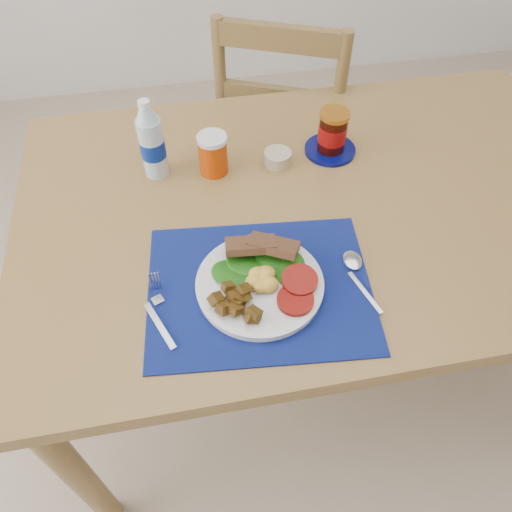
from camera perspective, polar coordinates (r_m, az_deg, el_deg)
The scene contains 11 objects.
ground at distance 1.70m, azimuth 6.65°, elevation -17.05°, with size 4.00×4.00×0.00m, color tan.
table at distance 1.23m, azimuth 7.07°, elevation 3.68°, with size 1.40×0.90×0.75m.
chair_far at distance 1.74m, azimuth 3.13°, elevation 15.94°, with size 0.54×0.53×1.13m.
placemat at distance 0.99m, azimuth 0.42°, elevation -3.66°, with size 0.44×0.35×0.00m, color black.
breakfast_plate at distance 0.98m, azimuth 0.18°, elevation -3.20°, with size 0.25×0.25×0.06m.
fork at distance 0.98m, azimuth -11.10°, elevation -5.96°, with size 0.06×0.17×0.00m.
spoon at distance 1.03m, azimuth 11.40°, elevation -1.69°, with size 0.04×0.16×0.00m.
water_bottle at distance 1.20m, azimuth -11.82°, elevation 12.50°, with size 0.06×0.06×0.20m.
juice_glass at distance 1.21m, azimuth -4.92°, elevation 11.42°, with size 0.07×0.07×0.10m, color #BB3805.
ramekin at distance 1.25m, azimuth 2.48°, elevation 11.13°, with size 0.07×0.07×0.03m, color tan.
jam_on_saucer at distance 1.28m, azimuth 8.69°, elevation 13.55°, with size 0.13×0.13×0.12m.
Camera 1 is at (-0.30, -0.60, 1.56)m, focal length 35.00 mm.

